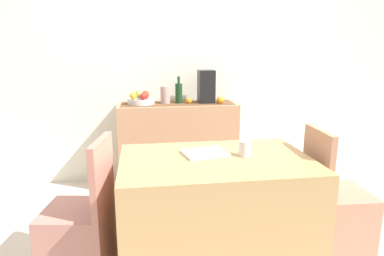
% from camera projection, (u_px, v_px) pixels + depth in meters
% --- Properties ---
extents(ground_plane, '(6.40, 6.40, 0.02)m').
position_uv_depth(ground_plane, '(205.00, 226.00, 2.83)').
color(ground_plane, beige).
rests_on(ground_plane, ground).
extents(room_wall_rear, '(6.40, 0.06, 2.70)m').
position_uv_depth(room_wall_rear, '(185.00, 56.00, 3.66)').
color(room_wall_rear, silver).
rests_on(room_wall_rear, ground).
extents(sideboard_console, '(1.22, 0.42, 0.87)m').
position_uv_depth(sideboard_console, '(178.00, 145.00, 3.60)').
color(sideboard_console, tan).
rests_on(sideboard_console, ground).
extents(table_runner, '(1.14, 0.32, 0.01)m').
position_uv_depth(table_runner, '(178.00, 103.00, 3.50)').
color(table_runner, brown).
rests_on(table_runner, sideboard_console).
extents(fruit_bowl, '(0.28, 0.28, 0.06)m').
position_uv_depth(fruit_bowl, '(141.00, 101.00, 3.44)').
color(fruit_bowl, silver).
rests_on(fruit_bowl, table_runner).
extents(apple_center, '(0.07, 0.07, 0.07)m').
position_uv_depth(apple_center, '(146.00, 95.00, 3.41)').
color(apple_center, '#B33018').
rests_on(apple_center, fruit_bowl).
extents(apple_upper, '(0.08, 0.08, 0.08)m').
position_uv_depth(apple_upper, '(138.00, 94.00, 3.45)').
color(apple_upper, '#849F3F').
rests_on(apple_upper, fruit_bowl).
extents(apple_front, '(0.07, 0.07, 0.07)m').
position_uv_depth(apple_front, '(133.00, 96.00, 3.36)').
color(apple_front, gold).
rests_on(apple_front, fruit_bowl).
extents(apple_rear, '(0.07, 0.07, 0.07)m').
position_uv_depth(apple_rear, '(146.00, 94.00, 3.49)').
color(apple_rear, red).
rests_on(apple_rear, fruit_bowl).
extents(apple_right, '(0.07, 0.07, 0.07)m').
position_uv_depth(apple_right, '(143.00, 96.00, 3.34)').
color(apple_right, red).
rests_on(apple_right, fruit_bowl).
extents(wine_bottle, '(0.07, 0.07, 0.28)m').
position_uv_depth(wine_bottle, '(179.00, 93.00, 3.48)').
color(wine_bottle, '#173A1E').
rests_on(wine_bottle, sideboard_console).
extents(coffee_maker, '(0.16, 0.18, 0.34)m').
position_uv_depth(coffee_maker, '(206.00, 87.00, 3.51)').
color(coffee_maker, black).
rests_on(coffee_maker, sideboard_console).
extents(ceramic_vase, '(0.10, 0.10, 0.18)m').
position_uv_depth(ceramic_vase, '(165.00, 95.00, 3.46)').
color(ceramic_vase, '#A3908F').
rests_on(ceramic_vase, sideboard_console).
extents(orange_loose_near_bowl, '(0.06, 0.06, 0.06)m').
position_uv_depth(orange_loose_near_bowl, '(189.00, 101.00, 3.48)').
color(orange_loose_near_bowl, orange).
rests_on(orange_loose_near_bowl, sideboard_console).
extents(orange_loose_far, '(0.07, 0.07, 0.07)m').
position_uv_depth(orange_loose_far, '(220.00, 100.00, 3.48)').
color(orange_loose_far, orange).
rests_on(orange_loose_far, sideboard_console).
extents(dining_table, '(1.22, 0.82, 0.74)m').
position_uv_depth(dining_table, '(215.00, 211.00, 2.28)').
color(dining_table, tan).
rests_on(dining_table, ground).
extents(open_book, '(0.32, 0.26, 0.02)m').
position_uv_depth(open_book, '(205.00, 153.00, 2.27)').
color(open_book, white).
rests_on(open_book, dining_table).
extents(coffee_cup, '(0.08, 0.08, 0.10)m').
position_uv_depth(coffee_cup, '(245.00, 148.00, 2.23)').
color(coffee_cup, silver).
rests_on(coffee_cup, dining_table).
extents(chair_near_window, '(0.46, 0.46, 0.90)m').
position_uv_depth(chair_near_window, '(80.00, 236.00, 2.17)').
color(chair_near_window, tan).
rests_on(chair_near_window, ground).
extents(chair_by_corner, '(0.42, 0.42, 0.90)m').
position_uv_depth(chair_by_corner, '(335.00, 216.00, 2.43)').
color(chair_by_corner, tan).
rests_on(chair_by_corner, ground).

